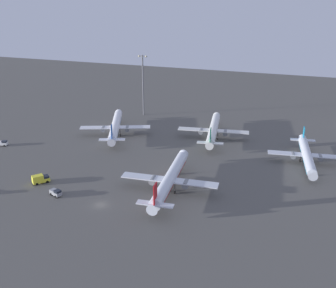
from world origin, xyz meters
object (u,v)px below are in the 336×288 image
(maintenance_van, at_px, (56,192))
(catering_truck, at_px, (40,179))
(apron_light_west, at_px, (143,82))
(airplane_far_stand, at_px, (170,179))
(baggage_tractor, at_px, (2,143))
(airplane_mid_apron, at_px, (307,155))
(airplane_terminal_side, at_px, (115,127))
(airplane_taxiway_distant, at_px, (213,130))

(maintenance_van, bearing_deg, catering_truck, -100.36)
(apron_light_west, bearing_deg, airplane_far_stand, -63.47)
(baggage_tractor, relative_size, maintenance_van, 0.98)
(airplane_mid_apron, xyz_separation_m, maintenance_van, (-76.46, -49.59, -2.38))
(apron_light_west, bearing_deg, baggage_tractor, -126.00)
(catering_truck, xyz_separation_m, apron_light_west, (6.91, 81.45, 15.50))
(airplane_terminal_side, xyz_separation_m, apron_light_west, (1.67, 31.15, 13.22))
(airplane_far_stand, bearing_deg, airplane_taxiway_distant, 82.63)
(airplane_terminal_side, distance_m, maintenance_van, 56.69)
(airplane_mid_apron, relative_size, maintenance_van, 8.03)
(airplane_far_stand, height_order, airplane_taxiway_distant, airplane_far_stand)
(catering_truck, distance_m, baggage_tractor, 42.29)
(airplane_terminal_side, bearing_deg, airplane_far_stand, -67.29)
(airplane_far_stand, xyz_separation_m, airplane_taxiway_distant, (4.06, 50.98, -0.19))
(airplane_taxiway_distant, bearing_deg, airplane_far_stand, -101.52)
(catering_truck, relative_size, baggage_tractor, 1.29)
(airplane_mid_apron, distance_m, baggage_tractor, 122.17)
(catering_truck, xyz_separation_m, baggage_tractor, (-34.48, 24.48, -0.40))
(airplane_far_stand, distance_m, baggage_tractor, 79.56)
(airplane_far_stand, height_order, airplane_mid_apron, airplane_far_stand)
(apron_light_west, bearing_deg, airplane_taxiway_distant, -28.59)
(airplane_far_stand, relative_size, catering_truck, 7.14)
(airplane_far_stand, distance_m, catering_truck, 44.26)
(airplane_mid_apron, bearing_deg, maintenance_van, 26.90)
(airplane_terminal_side, bearing_deg, maintenance_van, -105.05)
(airplane_terminal_side, bearing_deg, apron_light_west, 67.34)
(airplane_mid_apron, bearing_deg, airplane_terminal_side, -10.91)
(airplane_far_stand, relative_size, apron_light_west, 1.36)
(baggage_tractor, distance_m, apron_light_west, 72.19)
(airplane_terminal_side, relative_size, baggage_tractor, 8.57)
(apron_light_west, bearing_deg, maintenance_van, -88.16)
(airplane_mid_apron, relative_size, baggage_tractor, 8.16)
(catering_truck, bearing_deg, airplane_mid_apron, 68.28)
(airplane_mid_apron, height_order, catering_truck, airplane_mid_apron)
(airplane_mid_apron, relative_size, airplane_taxiway_distant, 0.93)
(airplane_terminal_side, relative_size, catering_truck, 6.66)
(airplane_mid_apron, distance_m, airplane_taxiway_distant, 41.87)
(baggage_tractor, xyz_separation_m, apron_light_west, (41.39, 56.97, 15.90))
(airplane_terminal_side, relative_size, maintenance_van, 8.43)
(maintenance_van, height_order, apron_light_west, apron_light_west)
(airplane_taxiway_distant, xyz_separation_m, baggage_tractor, (-81.93, -34.88, -2.64))
(airplane_far_stand, xyz_separation_m, apron_light_west, (-36.48, 73.07, 13.07))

